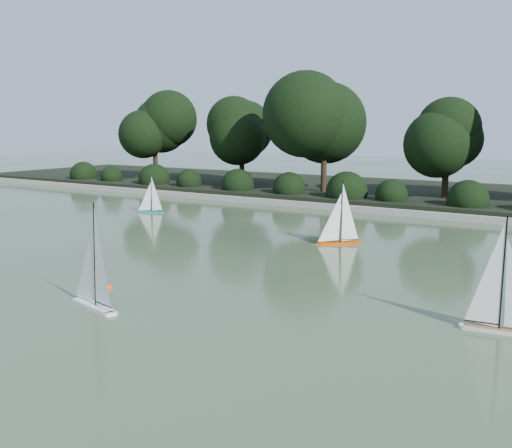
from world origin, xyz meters
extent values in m
plane|color=#344228|center=(0.00, 0.00, 0.00)|extent=(80.00, 80.00, 0.00)
cube|color=gray|center=(0.00, 9.00, 0.09)|extent=(40.00, 0.35, 0.18)
cube|color=black|center=(0.00, 13.00, 0.15)|extent=(40.00, 8.00, 0.30)
cylinder|color=black|center=(-11.00, 11.20, 0.76)|extent=(0.20, 0.20, 1.51)
sphere|color=black|center=(-11.00, 11.20, 2.58)|extent=(2.38, 2.38, 2.38)
cylinder|color=black|center=(-7.00, 11.80, 0.68)|extent=(0.20, 0.20, 1.37)
sphere|color=black|center=(-7.00, 11.80, 2.38)|extent=(2.24, 2.24, 2.24)
cylinder|color=black|center=(-3.00, 10.90, 0.83)|extent=(0.20, 0.20, 1.66)
sphere|color=black|center=(-3.00, 10.90, 2.85)|extent=(2.66, 2.66, 2.66)
cylinder|color=black|center=(1.00, 11.40, 0.63)|extent=(0.20, 0.20, 1.26)
sphere|color=black|center=(1.00, 11.40, 2.21)|extent=(2.10, 2.10, 2.10)
sphere|color=black|center=(-14.00, 9.90, 0.45)|extent=(1.10, 1.10, 1.10)
sphere|color=black|center=(-12.00, 9.90, 0.45)|extent=(1.10, 1.10, 1.10)
sphere|color=black|center=(-10.00, 9.90, 0.45)|extent=(1.10, 1.10, 1.10)
sphere|color=black|center=(-8.00, 9.90, 0.45)|extent=(1.10, 1.10, 1.10)
sphere|color=black|center=(-6.00, 9.90, 0.45)|extent=(1.10, 1.10, 1.10)
sphere|color=black|center=(-4.00, 9.90, 0.45)|extent=(1.10, 1.10, 1.10)
sphere|color=black|center=(-2.00, 9.90, 0.45)|extent=(1.10, 1.10, 1.10)
sphere|color=black|center=(0.00, 9.90, 0.45)|extent=(1.10, 1.10, 1.10)
sphere|color=black|center=(2.00, 9.90, 0.45)|extent=(1.10, 1.10, 1.10)
cube|color=white|center=(-0.58, -1.67, 0.05)|extent=(0.97, 0.40, 0.09)
cone|color=white|center=(-1.11, -1.54, 0.05)|extent=(0.23, 0.23, 0.19)
cylinder|color=white|center=(-0.12, -1.77, 0.05)|extent=(0.14, 0.14, 0.09)
cylinder|color=black|center=(-0.53, -1.68, 0.83)|extent=(0.02, 0.02, 1.47)
cylinder|color=black|center=(-0.33, -1.72, 0.15)|extent=(0.43, 0.11, 0.02)
cube|color=silver|center=(4.52, 0.36, 0.05)|extent=(0.94, 0.29, 0.09)
cylinder|color=silver|center=(4.06, 0.30, 0.05)|extent=(0.12, 0.12, 0.09)
cube|color=olive|center=(4.52, 0.36, 0.10)|extent=(0.87, 0.24, 0.01)
cylinder|color=black|center=(4.47, 0.35, 0.81)|extent=(0.02, 0.02, 1.44)
cylinder|color=black|center=(4.27, 0.33, 0.15)|extent=(0.43, 0.07, 0.01)
cube|color=#E24500|center=(0.55, 4.28, 0.04)|extent=(0.78, 0.69, 0.09)
cone|color=#E24500|center=(0.16, 3.95, 0.04)|extent=(0.25, 0.25, 0.17)
cylinder|color=#E24500|center=(0.89, 4.56, 0.04)|extent=(0.15, 0.15, 0.09)
cylinder|color=black|center=(0.58, 4.31, 0.76)|extent=(0.02, 0.02, 1.35)
cylinder|color=black|center=(0.73, 4.43, 0.14)|extent=(0.32, 0.27, 0.01)
cube|color=#108680|center=(-6.10, 5.54, 0.04)|extent=(0.70, 0.43, 0.07)
cone|color=#108680|center=(-6.47, 5.37, 0.04)|extent=(0.19, 0.19, 0.14)
cylinder|color=#108680|center=(-5.78, 5.69, 0.04)|extent=(0.11, 0.11, 0.07)
cylinder|color=black|center=(-6.07, 5.55, 0.62)|extent=(0.02, 0.02, 1.09)
cylinder|color=black|center=(-5.93, 5.62, 0.11)|extent=(0.30, 0.15, 0.01)
sphere|color=#F63F0C|center=(-1.13, -0.87, 0.00)|extent=(0.14, 0.14, 0.14)
camera|label=1|loc=(5.53, -7.02, 2.55)|focal=40.00mm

